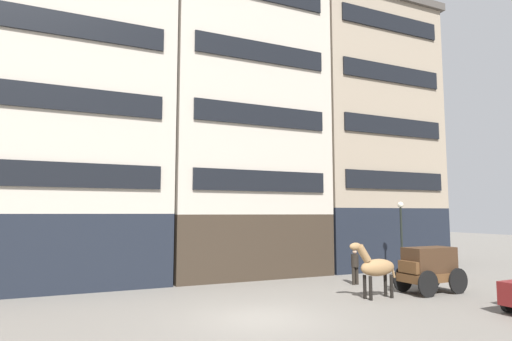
{
  "coord_description": "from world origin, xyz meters",
  "views": [
    {
      "loc": [
        -6.15,
        -13.14,
        3.48
      ],
      "look_at": [
        0.75,
        2.02,
        5.16
      ],
      "focal_mm": 29.81,
      "sensor_mm": 36.0,
      "label": 1
    }
  ],
  "objects_px": {
    "cargo_wagon": "(429,266)",
    "streetlamp_curbside": "(401,228)",
    "draft_horse": "(376,267)",
    "pedestrian_officer": "(355,264)"
  },
  "relations": [
    {
      "from": "cargo_wagon",
      "to": "draft_horse",
      "type": "bearing_deg",
      "value": -179.98
    },
    {
      "from": "cargo_wagon",
      "to": "pedestrian_officer",
      "type": "height_order",
      "value": "cargo_wagon"
    },
    {
      "from": "pedestrian_officer",
      "to": "cargo_wagon",
      "type": "bearing_deg",
      "value": -62.92
    },
    {
      "from": "cargo_wagon",
      "to": "draft_horse",
      "type": "relative_size",
      "value": 1.25
    },
    {
      "from": "cargo_wagon",
      "to": "streetlamp_curbside",
      "type": "distance_m",
      "value": 4.94
    },
    {
      "from": "cargo_wagon",
      "to": "streetlamp_curbside",
      "type": "relative_size",
      "value": 0.71
    },
    {
      "from": "draft_horse",
      "to": "pedestrian_officer",
      "type": "bearing_deg",
      "value": 66.76
    },
    {
      "from": "draft_horse",
      "to": "streetlamp_curbside",
      "type": "height_order",
      "value": "streetlamp_curbside"
    },
    {
      "from": "cargo_wagon",
      "to": "streetlamp_curbside",
      "type": "xyz_separation_m",
      "value": [
        2.33,
        4.08,
        1.52
      ]
    },
    {
      "from": "draft_horse",
      "to": "streetlamp_curbside",
      "type": "bearing_deg",
      "value": 37.71
    }
  ]
}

